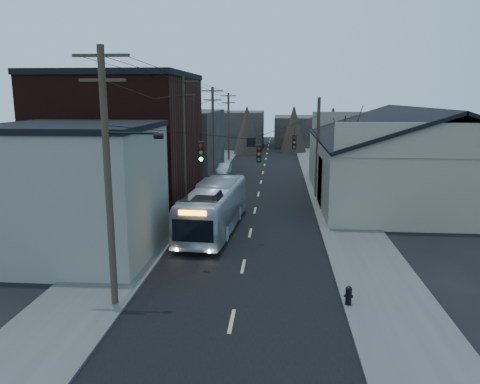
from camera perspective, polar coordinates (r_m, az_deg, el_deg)
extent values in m
plane|color=black|center=(17.13, -1.73, -18.55)|extent=(160.00, 160.00, 0.00)
cube|color=black|center=(45.56, 2.48, 0.76)|extent=(9.00, 110.00, 0.02)
cube|color=#474744|center=(46.25, -5.60, 0.94)|extent=(4.00, 110.00, 0.12)
cube|color=#474744|center=(45.77, 10.63, 0.68)|extent=(4.00, 110.00, 0.12)
cube|color=gray|center=(26.51, -19.21, -0.13)|extent=(8.00, 8.00, 7.00)
cube|color=black|center=(36.80, -13.93, 5.68)|extent=(10.00, 12.00, 10.00)
cube|color=#2D2724|center=(52.18, -7.76, 5.92)|extent=(9.00, 14.00, 7.00)
cube|color=gray|center=(41.73, 20.37, 2.50)|extent=(16.00, 20.00, 5.00)
cube|color=black|center=(40.44, 15.24, 7.97)|extent=(8.16, 20.60, 2.86)
cube|color=black|center=(42.61, 25.96, 7.38)|extent=(8.16, 20.60, 2.86)
cube|color=#2D2724|center=(80.27, -0.83, 7.64)|extent=(10.00, 12.00, 6.00)
cube|color=#2D2724|center=(85.09, 8.33, 7.41)|extent=(12.00, 14.00, 5.00)
cone|color=black|center=(35.39, 12.46, 3.23)|extent=(0.40, 0.40, 7.20)
cylinder|color=#382B1E|center=(19.23, -15.78, 1.13)|extent=(0.28, 0.28, 10.50)
cube|color=#382B1E|center=(18.99, -16.61, 15.67)|extent=(2.20, 0.12, 0.12)
cylinder|color=#382B1E|center=(33.58, -6.87, 5.39)|extent=(0.28, 0.28, 10.00)
cube|color=#382B1E|center=(33.40, -7.07, 13.26)|extent=(2.20, 0.12, 0.12)
cylinder|color=#382B1E|center=(48.33, -3.31, 7.05)|extent=(0.28, 0.28, 9.50)
cube|color=#382B1E|center=(48.18, -3.37, 12.21)|extent=(2.20, 0.12, 0.12)
cylinder|color=#382B1E|center=(63.20, -1.41, 7.92)|extent=(0.28, 0.28, 9.00)
cube|color=#382B1E|center=(63.06, -1.43, 11.64)|extent=(2.20, 0.12, 0.12)
cylinder|color=#382B1E|center=(40.08, 9.43, 5.25)|extent=(0.28, 0.28, 8.50)
cube|color=black|center=(22.67, -4.75, 4.86)|extent=(0.28, 0.20, 1.00)
cube|color=black|center=(26.93, 2.33, 4.68)|extent=(0.28, 0.20, 1.00)
cube|color=black|center=(32.88, 6.63, 6.05)|extent=(0.28, 0.20, 1.00)
imported|color=#B6BCC3|center=(30.12, -3.19, -1.93)|extent=(3.37, 11.26, 3.09)
imported|color=#AFB1B7|center=(52.03, -1.98, 2.81)|extent=(1.42, 3.82, 1.25)
cylinder|color=black|center=(20.33, 13.08, -12.38)|extent=(0.26, 0.26, 0.64)
sphere|color=black|center=(20.19, 13.13, -11.47)|extent=(0.28, 0.28, 0.28)
cylinder|color=black|center=(20.31, 13.09, -12.24)|extent=(0.39, 0.19, 0.13)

